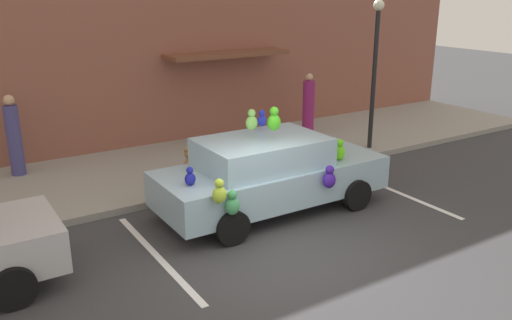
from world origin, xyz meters
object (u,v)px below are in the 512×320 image
Objects in this scene: pedestrian_near_shopfront at (14,138)px; pedestrian_walking_past at (308,106)px; street_lamp_post at (375,60)px; teddy_bear_on_sidewalk at (191,164)px; plush_covered_car at (269,173)px.

pedestrian_near_shopfront is 1.04× the size of pedestrian_walking_past.
street_lamp_post is 9.09m from pedestrian_near_shopfront.
teddy_bear_on_sidewalk is 4.12m from pedestrian_near_shopfront.
plush_covered_car is at bearing -49.18° from pedestrian_near_shopfront.
plush_covered_car reaches higher than teddy_bear_on_sidewalk.
pedestrian_near_shopfront is at bearing 162.21° from street_lamp_post.
plush_covered_car is 6.21× the size of teddy_bear_on_sidewalk.
plush_covered_car is 5.22m from street_lamp_post.
pedestrian_near_shopfront is (-3.31, 2.40, 0.55)m from teddy_bear_on_sidewalk.
pedestrian_walking_past is (7.95, -0.74, -0.05)m from pedestrian_near_shopfront.
teddy_bear_on_sidewalk is 0.41× the size of pedestrian_walking_past.
plush_covered_car is 5.55m from pedestrian_walking_past.
teddy_bear_on_sidewalk is 0.40× the size of pedestrian_near_shopfront.
pedestrian_walking_past is (-0.59, 2.00, -1.54)m from street_lamp_post.
plush_covered_car reaches higher than pedestrian_near_shopfront.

